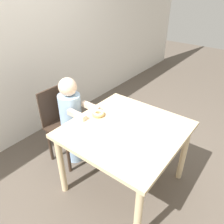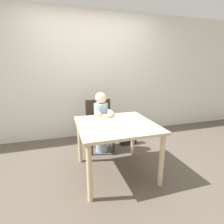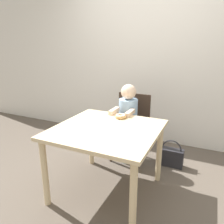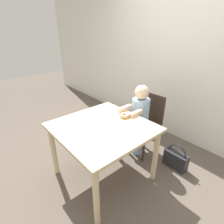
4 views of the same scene
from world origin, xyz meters
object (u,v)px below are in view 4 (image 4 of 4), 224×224
Objects in this scene: chair at (144,122)px; handbag at (176,159)px; child_figure at (140,120)px; donut at (125,115)px.

chair is 2.50× the size of handbag.
child_figure is 8.56× the size of donut.
chair reaches higher than handbag.
child_figure is at bearing -90.00° from chair.
chair is at bearing 90.00° from child_figure.
donut is at bearing -84.10° from chair.
donut reaches higher than handbag.
child_figure is 2.95× the size of handbag.
donut is at bearing -82.24° from child_figure.
child_figure is at bearing -166.61° from handbag.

